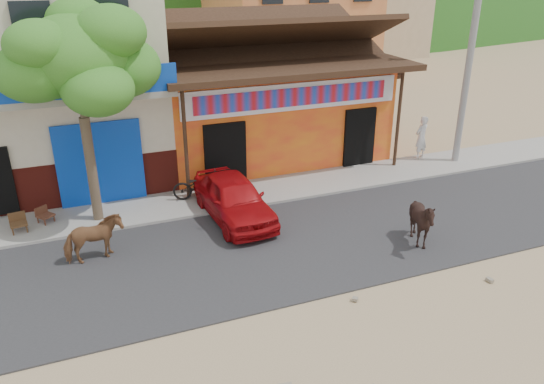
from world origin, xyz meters
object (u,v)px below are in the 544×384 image
Objects in this scene: cow_tan at (94,239)px; tree at (84,117)px; cafe_chair_left at (17,216)px; pedestrian at (421,137)px; utility_pole at (471,51)px; cafe_chair_right at (44,209)px; cow_dark at (422,222)px; scooter at (201,186)px; red_car at (234,198)px.

tree is at bearing -16.58° from cow_tan.
tree reaches higher than cafe_chair_left.
pedestrian is at bearing 4.40° from tree.
utility_pole is 4.97× the size of pedestrian.
utility_pole is at bearing 130.46° from pedestrian.
pedestrian is 1.71× the size of cafe_chair_left.
cow_tan is 1.51× the size of cafe_chair_left.
pedestrian is at bearing 147.49° from utility_pole.
cafe_chair_right is (-1.40, 0.29, -2.58)m from tree.
utility_pole reaches higher than tree.
scooter is (-4.67, 4.80, -0.15)m from cow_dark.
cow_tan is at bearing 142.96° from scooter.
cafe_chair_left reaches higher than scooter.
red_car reaches higher than cow_tan.
pedestrian is (-1.10, 0.70, -3.20)m from utility_pole.
tree is 4.23× the size of cow_tan.
cow_tan is 0.38× the size of red_car.
cow_dark is at bearing -30.48° from tree.
pedestrian reaches higher than cow_tan.
tree is 4.02m from scooter.
pedestrian reaches higher than cow_dark.
cow_dark is 5.25m from red_car.
red_car is 5.33m from cafe_chair_right.
scooter is 1.06× the size of pedestrian.
red_car is (-9.10, -1.46, -3.44)m from utility_pole.
red_car is 8.29m from pedestrian.
scooter is 5.19m from cafe_chair_left.
pedestrian reaches higher than red_car.
utility_pole is at bearing 5.50° from red_car.
scooter is 4.50m from cafe_chair_right.
tree is 3.73× the size of pedestrian.
cafe_chair_right is (-13.10, -0.61, -0.39)m from pedestrian.
cow_tan is at bearing -96.19° from tree.
cow_tan is at bearing -134.60° from cow_dark.
cow_tan is at bearing -169.29° from utility_pole.
cow_tan is 4.18m from scooter.
scooter is 2.05× the size of cafe_chair_right.
utility_pole is 7.72m from cow_dark.
tree is 3.37m from cow_tan.
cow_tan is 1.71× the size of cafe_chair_right.
utility_pole is 5.89× the size of cow_dark.
utility_pole is at bearing -37.44° from cafe_chair_right.
pedestrian is (11.70, 0.90, -2.20)m from tree.
cafe_chair_left is at bearing 109.17° from scooter.
scooter is (3.35, 2.50, -0.07)m from cow_tan.
pedestrian is (8.60, 0.67, 0.36)m from scooter.
utility_pole reaches higher than cafe_chair_left.
red_car is (-4.07, 3.31, -0.04)m from cow_dark.
cow_dark is 6.74m from pedestrian.
scooter is 8.64m from pedestrian.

